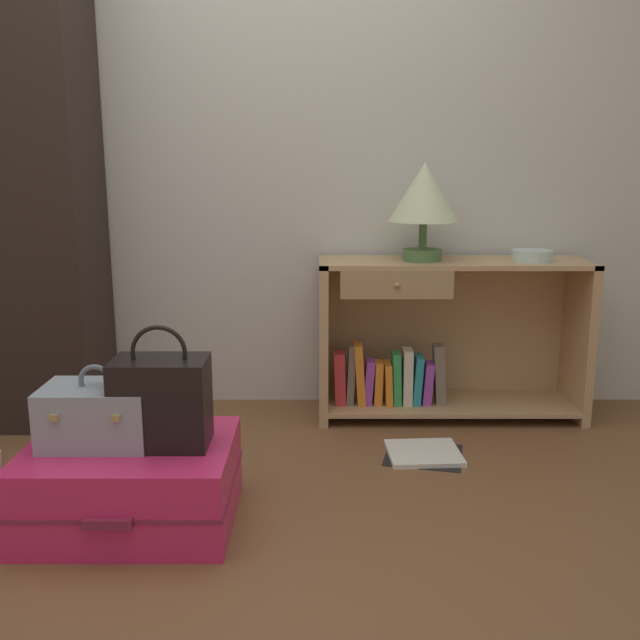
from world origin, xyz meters
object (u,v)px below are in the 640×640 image
object	(u,v)px
table_lamp	(426,196)
suitcase_large	(133,483)
train_case	(99,414)
handbag	(163,401)
open_book_on_floor	(425,454)
bookshelf	(440,340)
bowl	(534,256)

from	to	relation	value
table_lamp	suitcase_large	bearing A→B (deg)	-136.73
train_case	handbag	xyz separation A→B (m)	(0.21, -0.01, 0.05)
table_lamp	handbag	distance (m)	1.50
suitcase_large	open_book_on_floor	distance (m)	1.16
bookshelf	handbag	distance (m)	1.46
suitcase_large	open_book_on_floor	world-z (taller)	suitcase_large
table_lamp	handbag	size ratio (longest dim) A/B	1.09
train_case	open_book_on_floor	xyz separation A→B (m)	(1.12, 0.52, -0.36)
bookshelf	open_book_on_floor	world-z (taller)	bookshelf
train_case	open_book_on_floor	size ratio (longest dim) A/B	0.96
bookshelf	suitcase_large	bearing A→B (deg)	-138.19
open_book_on_floor	bowl	bearing A→B (deg)	40.89
handbag	suitcase_large	bearing A→B (deg)	178.33
suitcase_large	handbag	xyz separation A→B (m)	(0.11, -0.00, 0.28)
bookshelf	bowl	world-z (taller)	bowl
handbag	bowl	bearing A→B (deg)	34.56
bookshelf	table_lamp	world-z (taller)	table_lamp
suitcase_large	bowl	bearing A→B (deg)	32.53
table_lamp	open_book_on_floor	bearing A→B (deg)	-94.50
bowl	handbag	xyz separation A→B (m)	(-1.43, -0.98, -0.33)
train_case	bookshelf	bearing A→B (deg)	39.24
open_book_on_floor	handbag	bearing A→B (deg)	-149.54
handbag	open_book_on_floor	distance (m)	1.13
suitcase_large	open_book_on_floor	size ratio (longest dim) A/B	1.86
suitcase_large	handbag	world-z (taller)	handbag
table_lamp	open_book_on_floor	distance (m)	1.10
bowl	suitcase_large	xyz separation A→B (m)	(-1.54, -0.98, -0.61)
handbag	open_book_on_floor	bearing A→B (deg)	30.46
suitcase_large	handbag	size ratio (longest dim) A/B	1.69
bookshelf	handbag	size ratio (longest dim) A/B	3.08
train_case	suitcase_large	bearing A→B (deg)	-5.61
table_lamp	open_book_on_floor	xyz separation A→B (m)	(-0.04, -0.46, -0.99)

